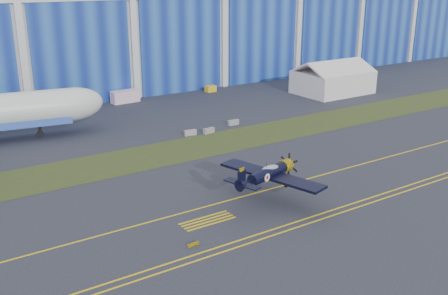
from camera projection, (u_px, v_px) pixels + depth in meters
ground at (289, 166)px, 71.24m from camera, size 260.00×260.00×0.00m
grass_median at (231, 140)px, 82.33m from camera, size 260.00×10.00×0.02m
hangar at (94, 18)px, 123.41m from camera, size 220.00×45.70×30.00m
taxiway_centreline at (314, 177)px, 67.27m from camera, size 200.00×0.20×0.02m
edge_line_near at (371, 203)px, 59.75m from camera, size 80.00×0.20×0.02m
edge_line_far at (364, 200)px, 60.54m from camera, size 80.00×0.20×0.02m
hold_short_ladder at (207, 221)px, 55.41m from camera, size 6.00×2.40×0.02m
guard_board_left at (193, 245)px, 50.18m from camera, size 1.20×0.15×0.35m
warbird at (268, 174)px, 58.98m from camera, size 14.12×15.72×3.95m
tent at (333, 77)px, 113.72m from camera, size 15.79×11.62×7.31m
shipping_container at (125, 96)px, 106.16m from camera, size 5.75×2.56×2.44m
tug at (211, 89)px, 115.94m from camera, size 2.45×1.67×1.35m
gse_box at (365, 71)px, 136.34m from camera, size 3.38×2.50×1.81m
barrier_a at (190, 133)px, 84.57m from camera, size 2.06×0.82×0.90m
barrier_b at (209, 131)px, 85.65m from camera, size 2.07×0.88×0.90m
barrier_c at (233, 122)px, 90.40m from camera, size 2.02×0.68×0.90m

